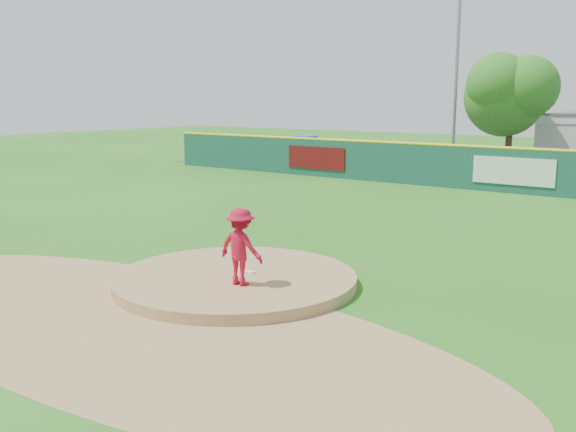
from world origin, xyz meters
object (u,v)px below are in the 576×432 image
Objects in this scene: pitcher at (241,247)px; playground_slide at (304,150)px; light_pole_left at (457,66)px; deciduous_tree at (512,91)px.

playground_slide is (-15.00, 23.62, -0.18)m from pitcher.
pitcher is 0.15× the size of light_pole_left.
pitcher is 28.74m from light_pole_left.
deciduous_tree is at bearing 8.73° from playground_slide.
playground_slide is 10.58m from light_pole_left.
playground_slide is at bearing -59.25° from pitcher.
playground_slide is at bearing -155.03° from light_pole_left.
deciduous_tree is at bearing -85.80° from pitcher.
playground_slide is 0.29× the size of light_pole_left.
pitcher is 0.51× the size of playground_slide.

